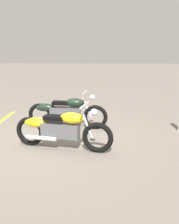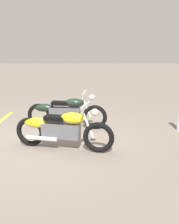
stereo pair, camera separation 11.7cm
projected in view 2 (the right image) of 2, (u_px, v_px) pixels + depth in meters
The scene contains 3 objects.
ground_plane at pixel (52, 137), 5.93m from camera, with size 60.00×60.00×0.00m, color slate.
motorcycle_bright_foreground at pixel (61, 129), 5.12m from camera, with size 2.20×0.72×1.04m.
motorcycle_dark_foreground at pixel (64, 112), 6.50m from camera, with size 2.23×0.62×1.04m.
Camera 2 is at (1.02, -5.55, 2.14)m, focal length 38.01 mm.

